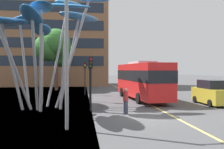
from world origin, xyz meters
TOP-DOWN VIEW (x-y plane):
  - ground at (-0.70, 0.00)m, footprint 120.00×240.00m
  - red_bus at (1.84, 8.84)m, footprint 3.28×10.62m
  - leaf_sculpture at (-7.10, 4.67)m, footprint 10.98×10.17m
  - traffic_light_kerb_near at (-3.34, 2.61)m, footprint 0.28×0.42m
  - traffic_light_kerb_far at (-3.25, 7.82)m, footprint 0.28×0.42m
  - traffic_light_island_mid at (-3.64, 14.05)m, footprint 0.28×0.42m
  - car_parked_mid at (6.93, 4.75)m, footprint 2.05×4.18m
  - street_lamp at (-4.34, -2.46)m, footprint 1.54×0.44m
  - tree_pavement_near at (-7.78, 20.71)m, footprint 5.07×5.60m
  - pedestrian at (-1.08, 1.30)m, footprint 0.34×0.34m
  - backdrop_building at (-13.39, 33.45)m, footprint 27.96×11.02m

SIDE VIEW (x-z plane):
  - ground at x=-0.70m, z-range -0.10..0.00m
  - pedestrian at x=-1.08m, z-range 0.00..1.71m
  - car_parked_mid at x=6.93m, z-range -0.06..2.01m
  - red_bus at x=1.84m, z-range 0.17..3.91m
  - traffic_light_kerb_far at x=-3.25m, z-range 0.84..4.60m
  - traffic_light_kerb_near at x=-3.34m, z-range 0.85..4.66m
  - traffic_light_island_mid at x=-3.64m, z-range 0.86..4.70m
  - street_lamp at x=-4.34m, z-range 1.03..8.53m
  - tree_pavement_near at x=-7.78m, z-range 1.76..10.37m
  - leaf_sculpture at x=-7.10m, z-range 2.05..11.33m
  - backdrop_building at x=-13.39m, z-range 0.00..24.51m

